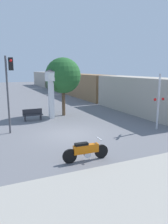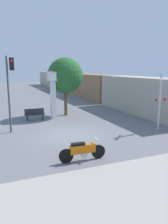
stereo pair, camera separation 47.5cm
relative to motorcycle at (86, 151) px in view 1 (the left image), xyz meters
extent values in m
plane|color=slate|center=(0.80, 4.18, -0.47)|extent=(120.00, 120.00, 0.00)
cube|color=#9E998E|center=(0.80, -4.00, -0.42)|extent=(36.00, 6.00, 0.10)
cylinder|color=black|center=(0.79, -0.03, -0.15)|extent=(0.66, 0.13, 0.66)
cylinder|color=black|center=(-0.78, 0.03, -0.15)|extent=(0.66, 0.13, 0.66)
cube|color=orange|center=(0.01, 0.00, 0.10)|extent=(1.21, 0.29, 0.39)
cube|color=black|center=(-0.21, 0.01, 0.35)|extent=(0.62, 0.28, 0.11)
cylinder|color=silver|center=(0.06, 0.00, -0.18)|extent=(0.31, 0.23, 0.31)
cube|color=silver|center=(0.68, -0.03, 0.49)|extent=(0.08, 0.48, 0.04)
cube|color=white|center=(1.03, 9.25, 1.11)|extent=(0.41, 0.41, 3.16)
cube|color=white|center=(1.03, 9.25, 3.08)|extent=(0.78, 0.78, 0.78)
cylinder|color=white|center=(1.03, 8.85, 3.08)|extent=(0.62, 0.02, 0.62)
cone|color=#333338|center=(1.03, 9.25, 3.57)|extent=(0.94, 0.94, 0.20)
cube|color=#ADA393|center=(9.51, 8.21, 1.23)|extent=(2.80, 11.75, 3.40)
cube|color=olive|center=(9.51, 20.56, 1.23)|extent=(2.80, 11.75, 3.40)
cube|color=#425138|center=(9.51, 32.90, 1.23)|extent=(2.80, 11.75, 3.40)
cube|color=#ADA393|center=(9.51, 45.25, 1.23)|extent=(2.80, 11.75, 3.40)
cylinder|color=#47474C|center=(-2.71, 6.05, 2.01)|extent=(0.12, 0.12, 4.97)
cube|color=black|center=(-2.41, 6.05, 3.99)|extent=(0.28, 0.24, 0.80)
sphere|color=red|center=(-2.41, 5.90, 4.19)|extent=(0.16, 0.16, 0.16)
cylinder|color=#B7B7BC|center=(6.80, 2.83, 1.46)|extent=(0.14, 0.14, 3.86)
cube|color=white|center=(6.80, 2.83, 3.04)|extent=(0.82, 0.82, 0.14)
sphere|color=red|center=(6.45, 2.78, 1.65)|extent=(0.20, 0.20, 0.20)
sphere|color=red|center=(7.15, 2.78, 1.65)|extent=(0.20, 0.20, 0.20)
cylinder|color=brown|center=(2.35, 9.93, 0.69)|extent=(0.30, 0.30, 2.33)
sphere|color=#235B28|center=(2.35, 9.93, 3.11)|extent=(3.13, 3.13, 3.13)
cube|color=#2D2D33|center=(-0.60, 9.08, -0.02)|extent=(1.60, 0.44, 0.08)
cube|color=#2D2D33|center=(-0.60, 9.27, 0.23)|extent=(1.60, 0.06, 0.44)
cube|color=#2D2D33|center=(-1.24, 9.08, -0.27)|extent=(0.08, 0.35, 0.41)
cube|color=#2D2D33|center=(0.04, 9.08, -0.27)|extent=(0.08, 0.35, 0.41)
camera|label=1|loc=(-3.96, -8.60, 3.69)|focal=35.00mm
camera|label=2|loc=(-3.53, -8.79, 3.69)|focal=35.00mm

